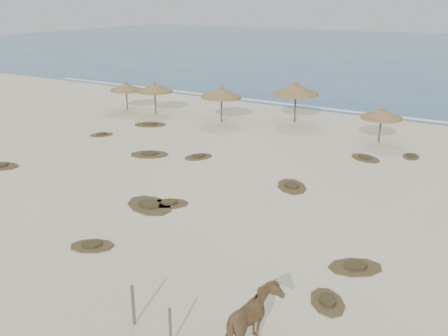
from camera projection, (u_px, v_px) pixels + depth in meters
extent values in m
plane|color=beige|center=(172.00, 236.00, 20.12)|extent=(160.00, 160.00, 0.00)
cube|color=white|center=(361.00, 113.00, 41.14)|extent=(70.00, 0.60, 0.01)
cylinder|color=brown|center=(127.00, 99.00, 41.89)|extent=(0.11, 0.11, 1.86)
cylinder|color=olive|center=(126.00, 90.00, 41.64)|extent=(3.14, 3.14, 0.16)
cone|color=olive|center=(126.00, 86.00, 41.54)|extent=(3.04, 3.04, 0.66)
cone|color=olive|center=(126.00, 82.00, 41.41)|extent=(0.32, 0.32, 0.20)
cylinder|color=brown|center=(155.00, 101.00, 40.59)|extent=(0.12, 0.12, 2.04)
cylinder|color=olive|center=(155.00, 91.00, 40.31)|extent=(3.66, 3.66, 0.17)
cone|color=olive|center=(155.00, 87.00, 40.21)|extent=(3.53, 3.53, 0.73)
cone|color=olive|center=(154.00, 82.00, 40.07)|extent=(0.35, 0.35, 0.21)
cylinder|color=brown|center=(221.00, 108.00, 37.78)|extent=(0.12, 0.12, 2.17)
cylinder|color=olive|center=(221.00, 97.00, 37.49)|extent=(4.04, 4.04, 0.19)
cone|color=olive|center=(221.00, 92.00, 37.38)|extent=(3.91, 3.91, 0.77)
cone|color=olive|center=(221.00, 86.00, 37.22)|extent=(0.37, 0.37, 0.23)
cylinder|color=brown|center=(295.00, 107.00, 37.81)|extent=(0.14, 0.14, 2.40)
cylinder|color=olive|center=(296.00, 93.00, 37.49)|extent=(3.87, 3.87, 0.21)
cone|color=olive|center=(296.00, 88.00, 37.36)|extent=(3.74, 3.74, 0.86)
cone|color=olive|center=(296.00, 82.00, 37.20)|extent=(0.41, 0.41, 0.25)
cylinder|color=brown|center=(380.00, 129.00, 32.55)|extent=(0.11, 0.11, 1.84)
cylinder|color=olive|center=(381.00, 118.00, 32.30)|extent=(2.90, 2.90, 0.16)
cone|color=olive|center=(382.00, 113.00, 32.20)|extent=(2.80, 2.80, 0.66)
cone|color=olive|center=(382.00, 107.00, 32.08)|extent=(0.32, 0.32, 0.19)
imported|color=#987245|center=(252.00, 323.00, 13.33)|extent=(0.97, 2.13, 1.80)
cylinder|color=brown|center=(133.00, 305.00, 14.50)|extent=(0.12, 0.12, 1.30)
cylinder|color=brown|center=(170.00, 327.00, 13.64)|extent=(0.11, 0.11, 1.19)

